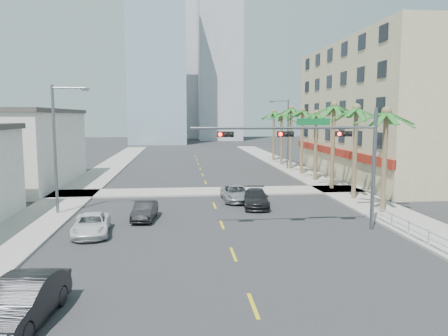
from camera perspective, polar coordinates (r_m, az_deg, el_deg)
name	(u,v)px	position (r m, az deg, el deg)	size (l,w,h in m)	color
ground	(245,285)	(18.55, 2.78, -15.00)	(260.00, 260.00, 0.00)	#262628
sidewalk_right	(345,193)	(40.37, 15.55, -3.17)	(4.00, 120.00, 0.15)	gray
sidewalk_left	(68,198)	(38.81, -19.73, -3.72)	(4.00, 120.00, 0.15)	gray
sidewalk_cross	(209,192)	(39.70, -1.92, -3.09)	(80.00, 4.00, 0.15)	gray
building_right	(400,111)	(53.07, 22.02, 6.96)	(15.25, 28.00, 15.00)	tan
building_left_far	(9,150)	(48.21, -26.28, 2.18)	(11.00, 18.00, 7.20)	beige
tower_far_left	(157,47)	(113.46, -8.72, 15.38)	(14.00, 14.00, 48.00)	#99B2C6
tower_far_right	(220,34)	(129.63, -0.54, 17.05)	(12.00, 12.00, 60.00)	#ADADB2
tower_far_center	(178,72)	(142.73, -6.02, 12.42)	(16.00, 16.00, 42.00)	#ADADB2
traffic_signal_mast	(323,147)	(26.41, 12.77, 2.67)	(11.12, 0.54, 7.20)	slate
palm_tree_0	(386,113)	(32.31, 20.45, 6.72)	(4.80, 4.80, 7.80)	brown
palm_tree_1	(356,109)	(37.05, 16.91, 7.34)	(4.80, 4.80, 8.16)	brown
palm_tree_2	(334,106)	(41.91, 14.18, 7.81)	(4.80, 4.80, 8.52)	brown
palm_tree_3	(316,114)	(46.83, 11.98, 6.88)	(4.80, 4.80, 7.80)	brown
palm_tree_4	(303,111)	(51.81, 10.23, 7.28)	(4.80, 4.80, 8.16)	brown
palm_tree_5	(291,109)	(56.83, 8.79, 7.61)	(4.80, 4.80, 8.52)	brown
palm_tree_6	(282,115)	(61.88, 7.57, 6.91)	(4.80, 4.80, 7.80)	brown
palm_tree_7	(274,113)	(66.95, 6.55, 7.21)	(4.80, 4.80, 8.16)	brown
streetlight_left	(58,143)	(32.20, -20.90, 3.09)	(2.55, 0.25, 9.00)	slate
streetlight_right	(286,131)	(56.71, 8.15, 4.87)	(2.55, 0.25, 9.00)	slate
guardrail	(409,226)	(27.11, 23.01, -7.01)	(0.08, 8.08, 1.00)	silver
car_parked_mid	(22,302)	(16.49, -24.84, -15.59)	(1.64, 4.71, 1.55)	black
car_parked_far	(91,225)	(26.75, -16.94, -7.09)	(2.00, 4.33, 1.20)	white
car_lane_left	(145,211)	(29.73, -10.32, -5.49)	(1.31, 3.75, 1.23)	black
car_lane_center	(236,193)	(35.52, 1.56, -3.35)	(2.11, 4.57, 1.27)	#B9B9BE
car_lane_right	(256,198)	(33.32, 4.20, -3.98)	(1.87, 4.61, 1.34)	black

